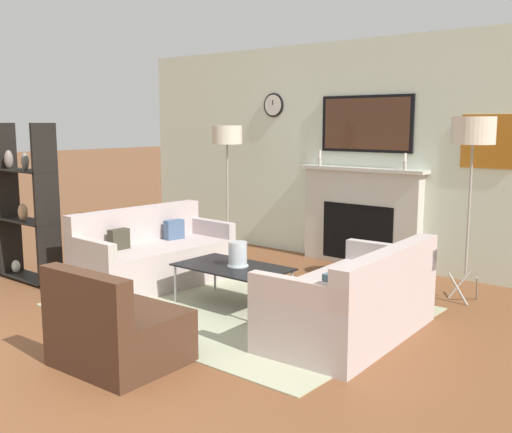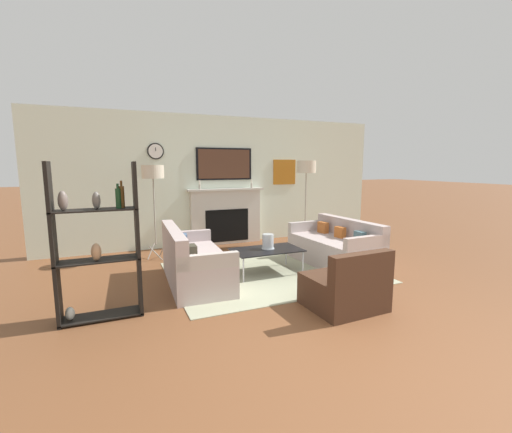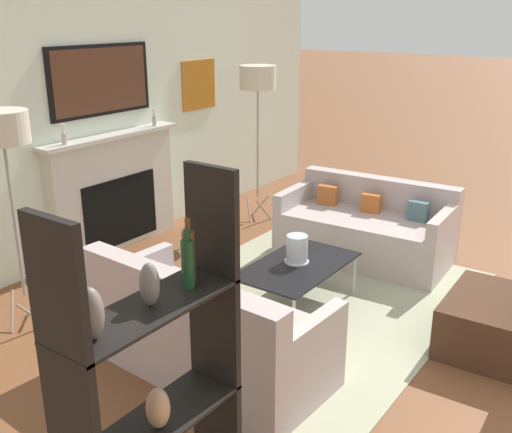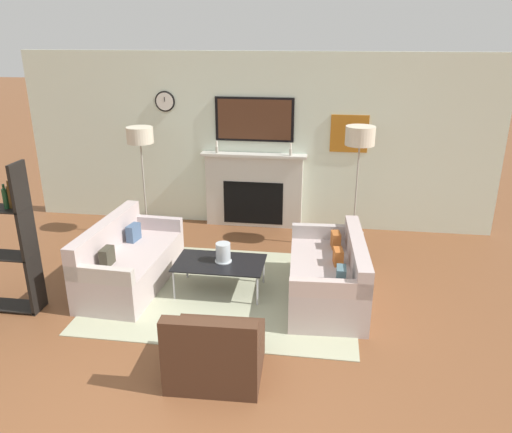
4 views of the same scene
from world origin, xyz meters
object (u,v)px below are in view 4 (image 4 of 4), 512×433
floor_lamp_right (360,138)px  couch_right (329,277)px  couch_left (128,263)px  floor_lamp_left (140,137)px  coffee_table (220,264)px  armchair (215,353)px  hurricane_candle (223,253)px

floor_lamp_right → couch_right: bearing=-102.1°
couch_left → couch_right: size_ratio=1.02×
floor_lamp_left → coffee_table: bearing=-46.5°
couch_left → floor_lamp_right: 3.45m
couch_left → floor_lamp_right: bearing=29.1°
floor_lamp_left → floor_lamp_right: (3.11, 0.00, 0.08)m
couch_right → couch_left: bearing=-180.0°
armchair → coffee_table: bearing=100.7°
couch_right → coffee_table: size_ratio=1.56×
coffee_table → floor_lamp_right: (1.63, 1.56, 1.26)m
coffee_table → hurricane_candle: 0.13m
coffee_table → floor_lamp_right: 2.58m
armchair → floor_lamp_right: (1.34, 3.13, 1.37)m
armchair → hurricane_candle: (-0.26, 1.60, 0.24)m
couch_right → armchair: bearing=-122.5°
couch_left → hurricane_candle: couch_left is taller
couch_right → floor_lamp_right: size_ratio=0.93×
couch_right → hurricane_candle: couch_right is taller
couch_left → floor_lamp_right: (2.79, 1.55, 1.33)m
hurricane_candle → armchair: bearing=-80.9°
couch_left → floor_lamp_right: floor_lamp_right is taller
coffee_table → hurricane_candle: (0.04, 0.03, 0.13)m
armchair → floor_lamp_left: floor_lamp_left is taller
couch_right → floor_lamp_right: 2.07m
armchair → coffee_table: 1.60m
couch_left → couch_right: bearing=0.0°
floor_lamp_left → couch_left: bearing=-78.1°
armchair → floor_lamp_left: 3.82m
floor_lamp_left → couch_right: bearing=-29.1°
couch_right → armchair: couch_right is taller
couch_right → floor_lamp_left: size_ratio=0.99×
couch_right → floor_lamp_left: bearing=150.9°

